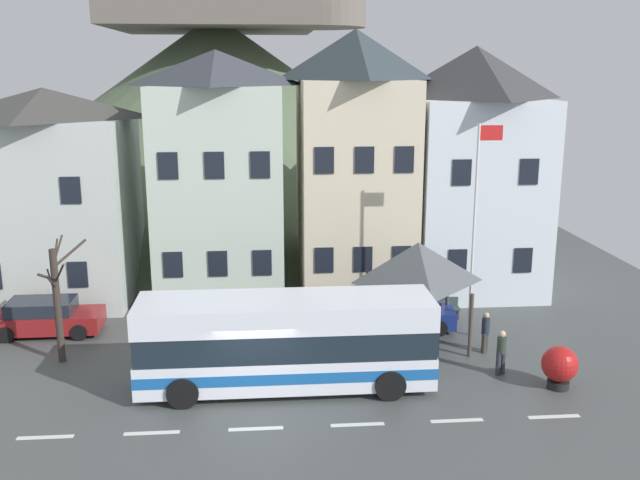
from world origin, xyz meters
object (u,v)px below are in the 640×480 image
object	(u,v)px
townhouse_01	(52,195)
bus_shelter	(418,263)
transit_bus	(286,343)
pedestrian_00	(501,352)
parked_car_02	(46,317)
bare_tree_00	(58,299)
hilltop_castle	(219,107)
harbour_buoy	(560,365)
townhouse_04	(471,170)
parked_car_00	(404,313)
townhouse_02	(219,177)
flagpole	(476,218)
townhouse_03	(355,165)
public_bench	(442,308)
pedestrian_01	(485,332)

from	to	relation	value
townhouse_01	bus_shelter	world-z (taller)	townhouse_01
transit_bus	pedestrian_00	bearing A→B (deg)	3.11
parked_car_02	bare_tree_00	size ratio (longest dim) A/B	0.92
pedestrian_00	hilltop_castle	bearing A→B (deg)	110.45
bus_shelter	harbour_buoy	xyz separation A→B (m)	(3.82, -4.47, -2.35)
harbour_buoy	bus_shelter	bearing A→B (deg)	130.50
hilltop_castle	pedestrian_00	bearing A→B (deg)	-69.55
townhouse_04	hilltop_castle	world-z (taller)	hilltop_castle
hilltop_castle	parked_car_00	distance (m)	27.21
townhouse_01	townhouse_02	size ratio (longest dim) A/B	0.86
townhouse_01	flagpole	bearing A→B (deg)	-20.12
hilltop_castle	pedestrian_00	world-z (taller)	hilltop_castle
townhouse_03	parked_car_02	world-z (taller)	townhouse_03
transit_bus	townhouse_02	bearing A→B (deg)	104.19
bare_tree_00	townhouse_02	bearing A→B (deg)	53.85
parked_car_02	public_bench	world-z (taller)	parked_car_02
townhouse_02	hilltop_castle	world-z (taller)	hilltop_castle
bus_shelter	pedestrian_00	size ratio (longest dim) A/B	2.46
public_bench	harbour_buoy	xyz separation A→B (m)	(2.16, -6.92, 0.33)
bus_shelter	parked_car_00	world-z (taller)	bus_shelter
hilltop_castle	flagpole	distance (m)	28.23
parked_car_00	harbour_buoy	world-z (taller)	harbour_buoy
pedestrian_00	flagpole	world-z (taller)	flagpole
townhouse_01	parked_car_02	size ratio (longest dim) A/B	2.26
townhouse_04	parked_car_02	xyz separation A→B (m)	(-18.43, -5.13, -4.95)
flagpole	harbour_buoy	distance (m)	6.49
bus_shelter	public_bench	bearing A→B (deg)	55.97
public_bench	bare_tree_00	world-z (taller)	bare_tree_00
pedestrian_01	pedestrian_00	bearing A→B (deg)	-92.31
townhouse_04	bus_shelter	world-z (taller)	townhouse_04
transit_bus	parked_car_00	size ratio (longest dim) A/B	2.30
townhouse_01	parked_car_02	xyz separation A→B (m)	(0.81, -4.91, -4.05)
parked_car_00	pedestrian_01	size ratio (longest dim) A/B	2.71
townhouse_04	pedestrian_00	bearing A→B (deg)	-99.67
flagpole	bus_shelter	bearing A→B (deg)	-168.51
townhouse_04	harbour_buoy	bearing A→B (deg)	-91.03
parked_car_00	bare_tree_00	bearing A→B (deg)	14.74
townhouse_03	parked_car_00	bearing A→B (deg)	-75.20
hilltop_castle	parked_car_02	world-z (taller)	hilltop_castle
hilltop_castle	pedestrian_01	world-z (taller)	hilltop_castle
bus_shelter	townhouse_03	bearing A→B (deg)	103.06
townhouse_03	townhouse_04	world-z (taller)	townhouse_03
flagpole	harbour_buoy	xyz separation A→B (m)	(1.50, -4.94, -3.93)
pedestrian_00	flagpole	size ratio (longest dim) A/B	0.19
townhouse_02	pedestrian_01	world-z (taller)	townhouse_02
transit_bus	parked_car_00	bearing A→B (deg)	45.78
parked_car_02	bare_tree_00	bearing A→B (deg)	-65.26
townhouse_02	townhouse_04	bearing A→B (deg)	3.09
pedestrian_01	townhouse_03	bearing A→B (deg)	115.93
pedestrian_00	flagpole	bearing A→B (deg)	89.08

